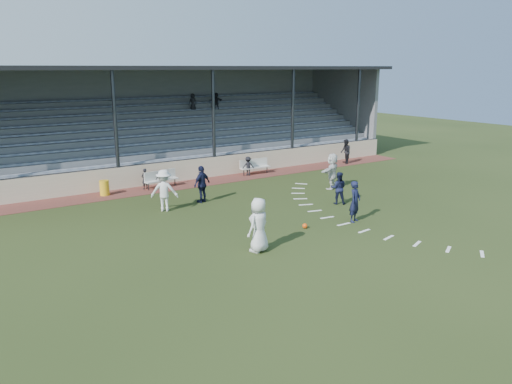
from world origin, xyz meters
TOP-DOWN VIEW (x-y plane):
  - ground at (0.00, 0.00)m, footprint 90.00×90.00m
  - cinder_track at (0.00, 10.50)m, footprint 34.00×2.00m
  - retaining_wall at (0.00, 11.55)m, footprint 34.00×0.18m
  - bench_left at (-0.99, 10.58)m, footprint 2.04×0.76m
  - bench_right at (5.33, 10.72)m, footprint 2.01×0.52m
  - trash_bin at (-4.15, 10.58)m, footprint 0.49×0.49m
  - football at (1.12, 0.49)m, footprint 0.22×0.22m
  - player_white_lead at (-1.97, -0.64)m, footprint 1.14×0.93m
  - player_navy_lead at (3.51, 0.06)m, footprint 0.77×0.65m
  - player_navy_mid at (4.91, 2.62)m, footprint 0.98×0.96m
  - player_white_wing at (-2.68, 6.17)m, footprint 1.46×1.28m
  - player_navy_wing at (-0.50, 6.57)m, footprint 1.17×0.81m
  - player_white_back at (6.80, 5.18)m, footprint 1.90×1.35m
  - official at (12.54, 10.16)m, footprint 0.94×1.02m
  - sub_left_near at (-1.87, 10.72)m, footprint 0.49×0.41m
  - sub_left_far at (-1.06, 10.36)m, footprint 0.64×0.34m
  - sub_right at (4.76, 10.56)m, footprint 0.87×0.69m
  - grandstand at (0.00, 16.26)m, footprint 34.60×9.00m
  - penalty_arc at (4.12, 0.00)m, footprint 3.89×14.63m

SIDE VIEW (x-z plane):
  - ground at x=0.00m, z-range 0.00..0.00m
  - penalty_arc at x=4.12m, z-range 0.00..0.01m
  - cinder_track at x=0.00m, z-range 0.00..0.02m
  - football at x=1.12m, z-range 0.00..0.22m
  - trash_bin at x=-4.15m, z-range 0.02..0.80m
  - sub_left_far at x=-1.06m, z-range 0.02..1.07m
  - bench_left at x=-0.99m, z-range 0.11..1.06m
  - bench_right at x=5.33m, z-range 0.11..1.06m
  - sub_left_near at x=-1.87m, z-range 0.02..1.17m
  - retaining_wall at x=0.00m, z-range 0.00..1.20m
  - sub_right at x=4.76m, z-range 0.02..1.20m
  - player_navy_mid at x=4.91m, z-range 0.00..1.59m
  - official at x=12.54m, z-range 0.02..1.71m
  - player_navy_lead at x=3.51m, z-range 0.00..1.80m
  - player_navy_wing at x=-0.50m, z-range 0.00..1.85m
  - player_white_wing at x=-2.68m, z-range 0.00..1.95m
  - player_white_back at x=6.80m, z-range 0.00..1.97m
  - player_white_lead at x=-1.97m, z-range 0.00..2.01m
  - grandstand at x=0.00m, z-range -1.10..5.51m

